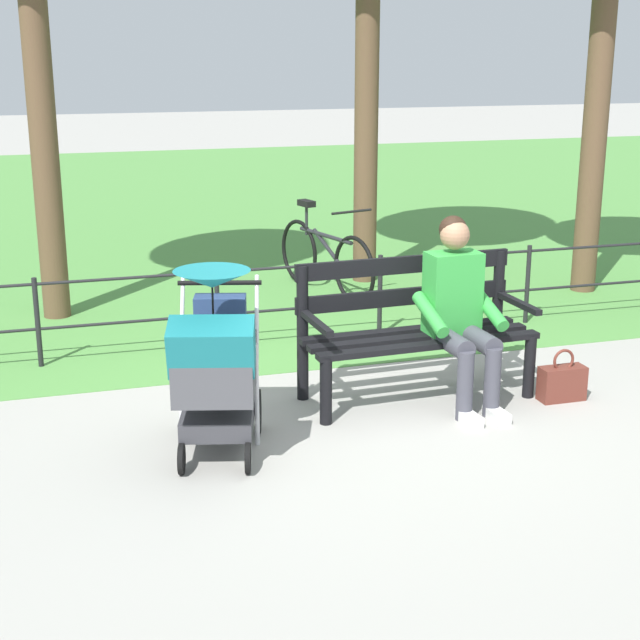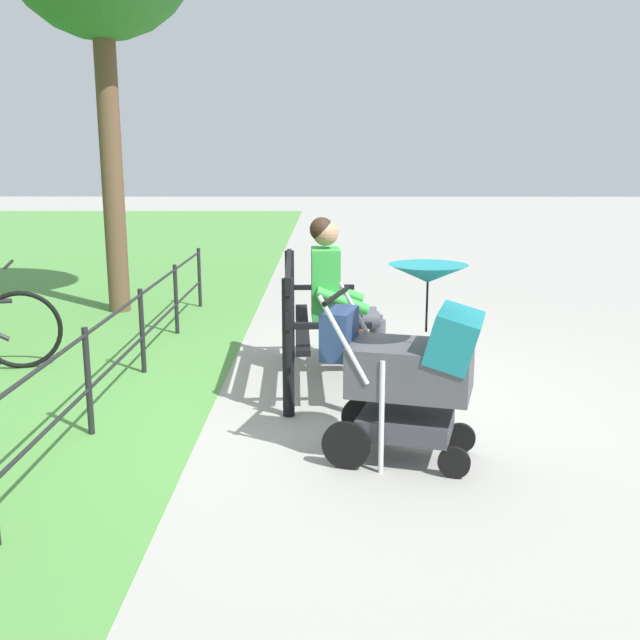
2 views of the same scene
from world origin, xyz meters
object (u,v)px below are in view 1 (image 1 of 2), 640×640
at_px(person_on_bench, 459,307).
at_px(park_bench, 413,323).
at_px(stroller, 216,360).
at_px(handbag, 562,382).
at_px(bicycle, 325,257).

bearing_deg(person_on_bench, park_bench, -42.90).
relative_size(stroller, handbag, 3.11).
height_order(park_bench, person_on_bench, person_on_bench).
distance_m(stroller, handbag, 2.50).
relative_size(handbag, bicycle, 0.23).
height_order(person_on_bench, stroller, person_on_bench).
bearing_deg(bicycle, person_on_bench, 89.75).
bearing_deg(bicycle, park_bench, 85.01).
bearing_deg(person_on_bench, stroller, 12.51).
distance_m(handbag, bicycle, 3.39).
bearing_deg(bicycle, handbag, 101.97).
xyz_separation_m(park_bench, bicycle, (-0.25, -2.90, -0.16)).
height_order(person_on_bench, bicycle, person_on_bench).
relative_size(park_bench, stroller, 1.41).
height_order(person_on_bench, handbag, person_on_bench).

